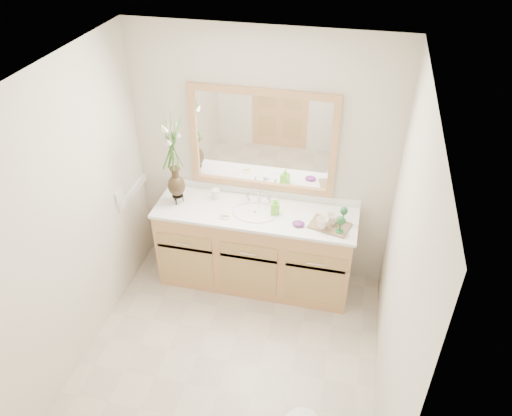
% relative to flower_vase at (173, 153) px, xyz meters
% --- Properties ---
extents(floor, '(2.60, 2.60, 0.00)m').
position_rel_flower_vase_xyz_m(floor, '(0.73, -1.00, -1.35)').
color(floor, '#BFB5A3').
rests_on(floor, ground).
extents(ceiling, '(2.40, 2.60, 0.02)m').
position_rel_flower_vase_xyz_m(ceiling, '(0.73, -1.00, 1.05)').
color(ceiling, white).
rests_on(ceiling, wall_back).
extents(wall_back, '(2.40, 0.02, 2.40)m').
position_rel_flower_vase_xyz_m(wall_back, '(0.73, 0.30, -0.15)').
color(wall_back, beige).
rests_on(wall_back, floor).
extents(wall_front, '(2.40, 0.02, 2.40)m').
position_rel_flower_vase_xyz_m(wall_front, '(0.73, -2.30, -0.15)').
color(wall_front, beige).
rests_on(wall_front, floor).
extents(wall_left, '(0.02, 2.60, 2.40)m').
position_rel_flower_vase_xyz_m(wall_left, '(-0.47, -1.00, -0.15)').
color(wall_left, beige).
rests_on(wall_left, floor).
extents(wall_right, '(0.02, 2.60, 2.40)m').
position_rel_flower_vase_xyz_m(wall_right, '(1.93, -1.00, -0.15)').
color(wall_right, beige).
rests_on(wall_right, floor).
extents(vanity, '(1.80, 0.55, 0.80)m').
position_rel_flower_vase_xyz_m(vanity, '(0.73, 0.01, -0.95)').
color(vanity, tan).
rests_on(vanity, floor).
extents(counter, '(1.84, 0.57, 0.03)m').
position_rel_flower_vase_xyz_m(counter, '(0.73, 0.01, -0.53)').
color(counter, white).
rests_on(counter, vanity).
extents(sink, '(0.38, 0.34, 0.23)m').
position_rel_flower_vase_xyz_m(sink, '(0.73, -0.00, -0.57)').
color(sink, white).
rests_on(sink, counter).
extents(mirror, '(1.32, 0.04, 0.97)m').
position_rel_flower_vase_xyz_m(mirror, '(0.73, 0.28, 0.06)').
color(mirror, white).
rests_on(mirror, wall_back).
extents(switch_plate, '(0.02, 0.12, 0.12)m').
position_rel_flower_vase_xyz_m(switch_plate, '(-0.45, -0.24, -0.37)').
color(switch_plate, white).
rests_on(switch_plate, wall_left).
extents(flower_vase, '(0.18, 0.18, 0.76)m').
position_rel_flower_vase_xyz_m(flower_vase, '(0.00, 0.00, 0.00)').
color(flower_vase, black).
rests_on(flower_vase, counter).
extents(tumbler, '(0.07, 0.07, 0.10)m').
position_rel_flower_vase_xyz_m(tumbler, '(0.32, 0.14, -0.47)').
color(tumbler, white).
rests_on(tumbler, counter).
extents(soap_dish, '(0.10, 0.10, 0.03)m').
position_rel_flower_vase_xyz_m(soap_dish, '(0.49, -0.13, -0.51)').
color(soap_dish, white).
rests_on(soap_dish, counter).
extents(soap_bottle, '(0.08, 0.08, 0.15)m').
position_rel_flower_vase_xyz_m(soap_bottle, '(0.91, 0.03, -0.44)').
color(soap_bottle, '#70DA33').
rests_on(soap_bottle, counter).
extents(purple_dish, '(0.12, 0.10, 0.04)m').
position_rel_flower_vase_xyz_m(purple_dish, '(1.14, -0.11, -0.50)').
color(purple_dish, '#6D297B').
rests_on(purple_dish, counter).
extents(tray, '(0.38, 0.30, 0.02)m').
position_rel_flower_vase_xyz_m(tray, '(1.41, -0.06, -0.51)').
color(tray, brown).
rests_on(tray, counter).
extents(mug_left, '(0.10, 0.10, 0.10)m').
position_rel_flower_vase_xyz_m(mug_left, '(1.35, -0.12, -0.45)').
color(mug_left, white).
rests_on(mug_left, tray).
extents(mug_right, '(0.12, 0.11, 0.10)m').
position_rel_flower_vase_xyz_m(mug_right, '(1.42, -0.03, -0.45)').
color(mug_right, white).
rests_on(mug_right, tray).
extents(goblet_front, '(0.07, 0.07, 0.16)m').
position_rel_flower_vase_xyz_m(goblet_front, '(1.50, -0.14, -0.39)').
color(goblet_front, '#236931').
rests_on(goblet_front, tray).
extents(goblet_back, '(0.07, 0.07, 0.15)m').
position_rel_flower_vase_xyz_m(goblet_back, '(1.51, 0.02, -0.40)').
color(goblet_back, '#236931').
rests_on(goblet_back, tray).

